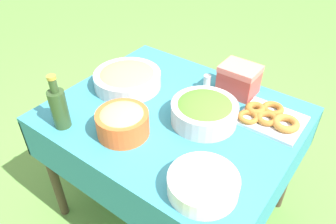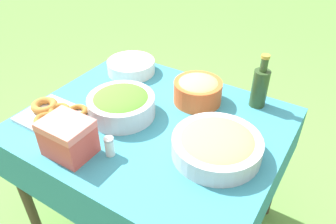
{
  "view_description": "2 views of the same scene",
  "coord_description": "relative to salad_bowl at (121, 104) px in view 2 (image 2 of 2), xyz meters",
  "views": [
    {
      "loc": [
        -0.72,
        1.02,
        1.73
      ],
      "look_at": [
        -0.01,
        0.06,
        0.8
      ],
      "focal_mm": 35.0,
      "sensor_mm": 36.0,
      "label": 1
    },
    {
      "loc": [
        0.69,
        -0.97,
        1.66
      ],
      "look_at": [
        0.05,
        0.06,
        0.79
      ],
      "focal_mm": 35.0,
      "sensor_mm": 36.0,
      "label": 2
    }
  ],
  "objects": [
    {
      "name": "plate_stack",
      "position": [
        -0.21,
        0.35,
        -0.03
      ],
      "size": [
        0.27,
        0.27,
        0.07
      ],
      "color": "white",
      "rests_on": "picnic_table"
    },
    {
      "name": "olive_oil_bottle",
      "position": [
        0.5,
        0.41,
        0.04
      ],
      "size": [
        0.08,
        0.08,
        0.27
      ],
      "color": "#2D4723",
      "rests_on": "picnic_table"
    },
    {
      "name": "picnic_table",
      "position": [
        0.15,
        0.03,
        -0.16
      ],
      "size": [
        1.15,
        0.96,
        0.75
      ],
      "color": "teal",
      "rests_on": "ground_plane"
    },
    {
      "name": "cooler_box",
      "position": [
        -0.02,
        -0.31,
        0.02
      ],
      "size": [
        0.19,
        0.15,
        0.15
      ],
      "color": "#E04C42",
      "rests_on": "picnic_table"
    },
    {
      "name": "ground_plane",
      "position": [
        0.15,
        0.03,
        -0.82
      ],
      "size": [
        14.0,
        14.0,
        0.0
      ],
      "primitive_type": "plane",
      "color": "#609342"
    },
    {
      "name": "salad_bowl",
      "position": [
        0.0,
        0.0,
        0.0
      ],
      "size": [
        0.31,
        0.31,
        0.12
      ],
      "color": "silver",
      "rests_on": "picnic_table"
    },
    {
      "name": "donut_platter",
      "position": [
        -0.25,
        -0.18,
        -0.04
      ],
      "size": [
        0.3,
        0.26,
        0.05
      ],
      "color": "silver",
      "rests_on": "picnic_table"
    },
    {
      "name": "bread_bowl",
      "position": [
        0.49,
        -0.01,
        -0.01
      ],
      "size": [
        0.36,
        0.36,
        0.1
      ],
      "color": "silver",
      "rests_on": "picnic_table"
    },
    {
      "name": "salt_shaker",
      "position": [
        0.13,
        -0.24,
        -0.02
      ],
      "size": [
        0.04,
        0.04,
        0.09
      ],
      "color": "white",
      "rests_on": "picnic_table"
    },
    {
      "name": "pasta_bowl",
      "position": [
        0.24,
        0.29,
        0.01
      ],
      "size": [
        0.23,
        0.23,
        0.13
      ],
      "color": "#E05B28",
      "rests_on": "picnic_table"
    }
  ]
}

